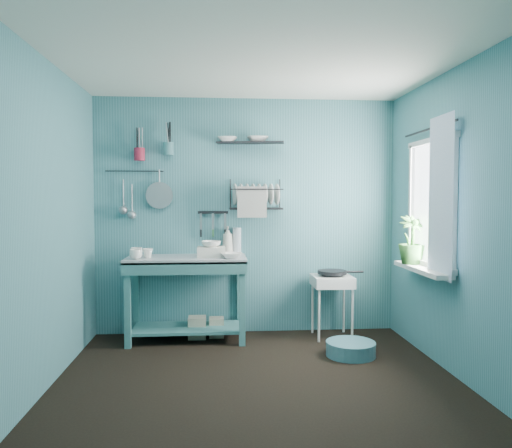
{
  "coord_description": "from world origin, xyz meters",
  "views": [
    {
      "loc": [
        -0.32,
        -3.83,
        1.45
      ],
      "look_at": [
        0.05,
        0.85,
        1.2
      ],
      "focal_mm": 35.0,
      "sensor_mm": 36.0,
      "label": 1
    }
  ],
  "objects": [
    {
      "name": "wall_left",
      "position": [
        -1.6,
        0.0,
        1.25
      ],
      "size": [
        0.0,
        3.0,
        3.0
      ],
      "primitive_type": "plane",
      "rotation": [
        1.57,
        0.0,
        1.57
      ],
      "color": "#3B727A",
      "rests_on": "ground"
    },
    {
      "name": "windowsill",
      "position": [
        1.5,
        0.45,
        0.81
      ],
      "size": [
        0.16,
        0.95,
        0.04
      ],
      "primitive_type": "cube",
      "color": "silver",
      "rests_on": "wall_right"
    },
    {
      "name": "mug_right",
      "position": [
        -1.13,
        1.23,
        0.9
      ],
      "size": [
        0.17,
        0.17,
        0.1
      ],
      "primitive_type": "imported",
      "rotation": [
        0.0,
        0.0,
        1.05
      ],
      "color": "white",
      "rests_on": "work_counter"
    },
    {
      "name": "wall_back",
      "position": [
        0.0,
        1.5,
        1.25
      ],
      "size": [
        3.2,
        0.0,
        3.2
      ],
      "primitive_type": "plane",
      "rotation": [
        1.57,
        0.0,
        0.0
      ],
      "color": "#3B727A",
      "rests_on": "ground"
    },
    {
      "name": "storage_tin_large",
      "position": [
        -0.53,
        1.28,
        0.11
      ],
      "size": [
        0.18,
        0.18,
        0.22
      ],
      "primitive_type": "cube",
      "color": "gray",
      "rests_on": "floor"
    },
    {
      "name": "frying_pan",
      "position": [
        0.87,
        1.22,
        0.68
      ],
      "size": [
        0.3,
        0.3,
        0.03
      ],
      "primitive_type": "cylinder",
      "color": "black",
      "rests_on": "hotplate_stand"
    },
    {
      "name": "curtain",
      "position": [
        1.52,
        0.15,
        1.45
      ],
      "size": [
        0.0,
        1.35,
        1.35
      ],
      "primitive_type": "plane",
      "rotation": [
        1.57,
        0.0,
        1.57
      ],
      "color": "white",
      "rests_on": "wall_right"
    },
    {
      "name": "ladle_inner",
      "position": [
        -1.2,
        1.46,
        1.44
      ],
      "size": [
        0.01,
        0.01,
        0.3
      ],
      "primitive_type": "cylinder",
      "color": "#96989D",
      "rests_on": "wall_back"
    },
    {
      "name": "potted_plant",
      "position": [
        1.49,
        0.68,
        1.06
      ],
      "size": [
        0.3,
        0.3,
        0.45
      ],
      "primitive_type": "imported",
      "rotation": [
        0.0,
        0.0,
        0.21
      ],
      "color": "#2C6026",
      "rests_on": "windowsill"
    },
    {
      "name": "shelf_bowl_right",
      "position": [
        0.11,
        1.4,
        2.02
      ],
      "size": [
        0.23,
        0.23,
        0.05
      ],
      "primitive_type": "imported",
      "rotation": [
        0.0,
        0.0,
        0.04
      ],
      "color": "white",
      "rests_on": "upper_shelf"
    },
    {
      "name": "ceiling",
      "position": [
        0.0,
        0.0,
        2.5
      ],
      "size": [
        3.2,
        3.2,
        0.0
      ],
      "primitive_type": "plane",
      "rotation": [
        3.14,
        0.0,
        0.0
      ],
      "color": "silver",
      "rests_on": "ground"
    },
    {
      "name": "shelf_bowl_left",
      "position": [
        -0.21,
        1.4,
        2.05
      ],
      "size": [
        0.23,
        0.23,
        0.05
      ],
      "primitive_type": "imported",
      "rotation": [
        0.0,
        0.0,
        -0.15
      ],
      "color": "white",
      "rests_on": "upper_shelf"
    },
    {
      "name": "utensil_cup_magenta",
      "position": [
        -1.11,
        1.42,
        1.9
      ],
      "size": [
        0.11,
        0.11,
        0.13
      ],
      "primitive_type": "cylinder",
      "color": "maroon",
      "rests_on": "wall_back"
    },
    {
      "name": "counter_bowl",
      "position": [
        -0.18,
        1.08,
        0.88
      ],
      "size": [
        0.22,
        0.22,
        0.05
      ],
      "primitive_type": "imported",
      "color": "white",
      "rests_on": "work_counter"
    },
    {
      "name": "wall_right",
      "position": [
        1.6,
        0.0,
        1.25
      ],
      "size": [
        0.0,
        3.0,
        3.0
      ],
      "primitive_type": "plane",
      "rotation": [
        1.57,
        0.0,
        -1.57
      ],
      "color": "#3B727A",
      "rests_on": "ground"
    },
    {
      "name": "colander",
      "position": [
        -0.92,
        1.45,
        1.47
      ],
      "size": [
        0.28,
        0.03,
        0.28
      ],
      "primitive_type": "cylinder",
      "rotation": [
        1.54,
        0.0,
        0.0
      ],
      "color": "#96989D",
      "rests_on": "wall_back"
    },
    {
      "name": "mug_left",
      "position": [
        -1.11,
        1.07,
        0.9
      ],
      "size": [
        0.12,
        0.12,
        0.1
      ],
      "primitive_type": "imported",
      "color": "white",
      "rests_on": "work_counter"
    },
    {
      "name": "wash_tub",
      "position": [
        -0.38,
        1.21,
        0.9
      ],
      "size": [
        0.28,
        0.22,
        0.1
      ],
      "primitive_type": "cube",
      "color": "beige",
      "rests_on": "work_counter"
    },
    {
      "name": "floor_basin",
      "position": [
        0.9,
        0.58,
        0.07
      ],
      "size": [
        0.45,
        0.45,
        0.13
      ],
      "primitive_type": "cylinder",
      "color": "teal",
      "rests_on": "floor"
    },
    {
      "name": "floor",
      "position": [
        0.0,
        0.0,
        0.0
      ],
      "size": [
        3.2,
        3.2,
        0.0
      ],
      "primitive_type": "plane",
      "color": "black",
      "rests_on": "ground"
    },
    {
      "name": "utensil_cup_teal",
      "position": [
        -0.82,
        1.42,
        1.95
      ],
      "size": [
        0.11,
        0.11,
        0.13
      ],
      "primitive_type": "cylinder",
      "color": "#386F75",
      "rests_on": "wall_back"
    },
    {
      "name": "hotplate_stand",
      "position": [
        0.87,
        1.22,
        0.32
      ],
      "size": [
        0.42,
        0.42,
        0.64
      ],
      "primitive_type": "cube",
      "rotation": [
        0.0,
        0.0,
        -0.05
      ],
      "color": "silver",
      "rests_on": "floor"
    },
    {
      "name": "water_bottle",
      "position": [
        -0.11,
        1.45,
        0.99
      ],
      "size": [
        0.09,
        0.09,
        0.28
      ],
      "primitive_type": "cylinder",
      "color": "silver",
      "rests_on": "work_counter"
    },
    {
      "name": "upper_shelf",
      "position": [
        0.03,
        1.4,
        2.02
      ],
      "size": [
        0.72,
        0.29,
        0.01
      ],
      "primitive_type": "cube",
      "rotation": [
        0.0,
        0.0,
        -0.16
      ],
      "color": "black",
      "rests_on": "wall_back"
    },
    {
      "name": "dish_rack",
      "position": [
        0.09,
        1.37,
        1.48
      ],
      "size": [
        0.57,
        0.29,
        0.32
      ],
      "primitive_type": "cube",
      "rotation": [
        0.0,
        0.0,
        0.09
      ],
      "color": "black",
      "rests_on": "wall_back"
    },
    {
      "name": "storage_tin_small",
      "position": [
        -0.33,
        1.31,
        0.1
      ],
      "size": [
        0.15,
        0.15,
        0.2
      ],
      "primitive_type": "cube",
      "color": "gray",
      "rests_on": "floor"
    },
    {
      "name": "window_glass",
      "position": [
        1.59,
        0.45,
        1.4
      ],
      "size": [
        0.0,
        1.1,
        1.1
      ],
      "primitive_type": "plane",
      "rotation": [
        1.57,
        0.0,
        1.57
      ],
      "color": "white",
      "rests_on": "wall_right"
    },
    {
      "name": "hook_rail",
      "position": [
        -1.17,
        1.47,
        1.73
      ],
      "size": [
        0.6,
        0.01,
        0.01
      ],
      "primitive_type": "cylinder",
      "rotation": [
        0.0,
        1.57,
        0.0
      ],
      "color": "black",
      "rests_on": "wall_back"
    },
    {
      "name": "curtain_rod",
      "position": [
        1.54,
        0.45,
        2.05
      ],
      "size": [
        0.02,
        1.05,
        0.02
      ],
      "primitive_type": "cylinder",
      "rotation": [
        1.57,
        0.0,
        0.0
      ],
      "color": "black",
      "rests_on": "wall_right"
    },
    {
      "name": "knife_strip",
      "position": [
        -0.36,
        1.47,
        1.29
      ],
      "size": [
        0.32,
        0.03,
        0.03
      ],
      "primitive_type": "cube",
      "rotation": [
        0.0,
        0.0,
        -0.02
      ],
      "color": "black",
      "rests_on": "wall_back"
    },
    {
      "name": "mug_mid",
      "position": [
        -1.01,
        1.17,
        0.9
      ],
      "size": [
        0.14,
        0.14,
        0.09
      ],
      "primitive_type": "imported",
      "rotation": [
        0.0,
        0.0,
        0.52
      ],
      "color": "white",
      "rests_on": "work_counter"
    },
    {
      "name": "work_counter",
      "position": [
        -0.63,
        1.23,
        0.43
      ],
      "size": [
        1.26,
        0.74,
        0.85
      ],
      "primitive_type": "cube",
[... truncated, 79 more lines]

